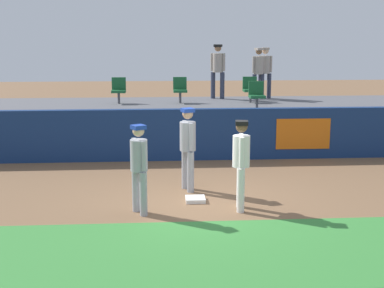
% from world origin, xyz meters
% --- Properties ---
extents(ground_plane, '(60.00, 60.00, 0.00)m').
position_xyz_m(ground_plane, '(0.00, 0.00, 0.00)').
color(ground_plane, brown).
extents(grass_foreground_strip, '(18.00, 2.80, 0.01)m').
position_xyz_m(grass_foreground_strip, '(0.00, -2.45, 0.00)').
color(grass_foreground_strip, '#388438').
rests_on(grass_foreground_strip, ground_plane).
extents(first_base, '(0.40, 0.40, 0.08)m').
position_xyz_m(first_base, '(-0.14, 0.18, 0.04)').
color(first_base, white).
rests_on(first_base, ground_plane).
extents(player_fielder_home, '(0.38, 0.54, 1.76)m').
position_xyz_m(player_fielder_home, '(0.70, -0.40, 1.02)').
color(player_fielder_home, white).
rests_on(player_fielder_home, ground_plane).
extents(player_runner_visitor, '(0.44, 0.44, 1.72)m').
position_xyz_m(player_runner_visitor, '(-1.26, -0.51, 1.00)').
color(player_runner_visitor, '#9EA3AD').
rests_on(player_runner_visitor, ground_plane).
extents(player_coach_visitor, '(0.44, 0.49, 1.82)m').
position_xyz_m(player_coach_visitor, '(-0.25, 1.00, 1.06)').
color(player_coach_visitor, '#9EA3AD').
rests_on(player_coach_visitor, ground_plane).
extents(field_wall, '(18.00, 0.26, 1.41)m').
position_xyz_m(field_wall, '(0.02, 3.95, 0.70)').
color(field_wall, navy).
rests_on(field_wall, ground_plane).
extents(bleacher_platform, '(18.00, 4.80, 1.17)m').
position_xyz_m(bleacher_platform, '(0.00, 6.52, 0.59)').
color(bleacher_platform, '#59595E').
rests_on(bleacher_platform, ground_plane).
extents(seat_front_right, '(0.45, 0.44, 0.84)m').
position_xyz_m(seat_front_right, '(2.08, 5.39, 1.64)').
color(seat_front_right, '#4C4C51').
rests_on(seat_front_right, bleacher_platform).
extents(seat_back_left, '(0.46, 0.44, 0.84)m').
position_xyz_m(seat_back_left, '(-2.12, 7.19, 1.64)').
color(seat_back_left, '#4C4C51').
rests_on(seat_back_left, bleacher_platform).
extents(seat_back_right, '(0.47, 0.44, 0.84)m').
position_xyz_m(seat_back_right, '(2.21, 7.19, 1.64)').
color(seat_back_right, '#4C4C51').
rests_on(seat_back_right, bleacher_platform).
extents(seat_back_center, '(0.44, 0.44, 0.84)m').
position_xyz_m(seat_back_center, '(-0.12, 7.19, 1.64)').
color(seat_back_center, '#4C4C51').
rests_on(seat_back_center, bleacher_platform).
extents(spectator_hooded, '(0.50, 0.46, 1.88)m').
position_xyz_m(spectator_hooded, '(1.26, 8.31, 2.26)').
color(spectator_hooded, '#33384C').
rests_on(spectator_hooded, bleacher_platform).
extents(spectator_capped, '(0.50, 0.34, 1.77)m').
position_xyz_m(spectator_capped, '(2.92, 8.30, 2.20)').
color(spectator_capped, '#33384C').
rests_on(spectator_capped, bleacher_platform).
extents(spectator_casual, '(0.47, 0.43, 1.76)m').
position_xyz_m(spectator_casual, '(2.65, 8.07, 2.19)').
color(spectator_casual, '#33384C').
rests_on(spectator_casual, bleacher_platform).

